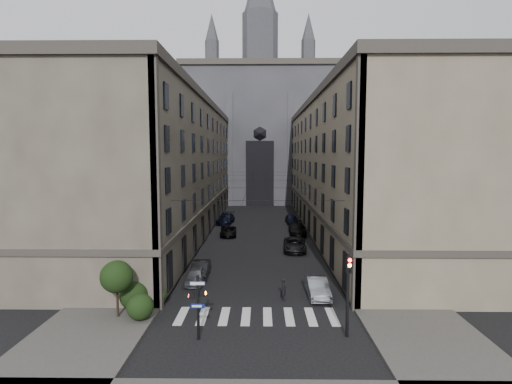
{
  "coord_description": "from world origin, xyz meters",
  "views": [
    {
      "loc": [
        0.3,
        -21.73,
        11.25
      ],
      "look_at": [
        -0.12,
        10.01,
        8.2
      ],
      "focal_mm": 28.0,
      "sensor_mm": 36.0,
      "label": 1
    }
  ],
  "objects_px": {
    "car_left_midfar": "(228,231)",
    "car_right_midnear": "(295,245)",
    "car_left_midnear": "(200,269)",
    "gothic_tower": "(260,126)",
    "car_left_near": "(196,276)",
    "car_left_far": "(226,219)",
    "pedestrian": "(284,289)",
    "traffic_light_right": "(348,285)",
    "pedestrian_signal_left": "(198,302)",
    "car_right_midfar": "(297,229)",
    "car_right_far": "(292,219)",
    "car_right_near": "(317,287)"
  },
  "relations": [
    {
      "from": "car_left_near",
      "to": "car_right_midfar",
      "type": "xyz_separation_m",
      "value": [
        10.74,
        21.21,
        0.15
      ]
    },
    {
      "from": "car_left_far",
      "to": "car_left_near",
      "type": "bearing_deg",
      "value": -83.64
    },
    {
      "from": "car_left_midnear",
      "to": "car_right_far",
      "type": "bearing_deg",
      "value": 68.22
    },
    {
      "from": "car_left_near",
      "to": "pedestrian",
      "type": "height_order",
      "value": "pedestrian"
    },
    {
      "from": "pedestrian_signal_left",
      "to": "car_right_far",
      "type": "xyz_separation_m",
      "value": [
        8.75,
        40.38,
        -1.56
      ]
    },
    {
      "from": "car_right_midfar",
      "to": "car_right_midnear",
      "type": "bearing_deg",
      "value": -95.81
    },
    {
      "from": "car_left_midnear",
      "to": "car_left_midfar",
      "type": "xyz_separation_m",
      "value": [
        1.06,
        18.33,
        -0.07
      ]
    },
    {
      "from": "traffic_light_right",
      "to": "car_left_midnear",
      "type": "distance_m",
      "value": 16.26
    },
    {
      "from": "traffic_light_right",
      "to": "car_right_far",
      "type": "xyz_separation_m",
      "value": [
        -0.37,
        39.96,
        -2.52
      ]
    },
    {
      "from": "car_left_far",
      "to": "pedestrian",
      "type": "bearing_deg",
      "value": -71.24
    },
    {
      "from": "car_left_midnear",
      "to": "car_left_far",
      "type": "xyz_separation_m",
      "value": [
        -0.16,
        28.05,
        0.09
      ]
    },
    {
      "from": "pedestrian_signal_left",
      "to": "pedestrian",
      "type": "height_order",
      "value": "pedestrian_signal_left"
    },
    {
      "from": "car_left_near",
      "to": "car_left_midfar",
      "type": "distance_m",
      "value": 20.06
    },
    {
      "from": "car_right_midfar",
      "to": "pedestrian",
      "type": "height_order",
      "value": "pedestrian"
    },
    {
      "from": "car_left_near",
      "to": "car_left_far",
      "type": "relative_size",
      "value": 0.7
    },
    {
      "from": "car_right_midnear",
      "to": "car_right_midfar",
      "type": "bearing_deg",
      "value": 86.35
    },
    {
      "from": "car_left_midfar",
      "to": "car_right_midnear",
      "type": "distance_m",
      "value": 11.9
    },
    {
      "from": "traffic_light_right",
      "to": "pedestrian",
      "type": "relative_size",
      "value": 2.92
    },
    {
      "from": "traffic_light_right",
      "to": "car_right_midnear",
      "type": "xyz_separation_m",
      "value": [
        -1.4,
        21.73,
        -2.53
      ]
    },
    {
      "from": "car_left_midfar",
      "to": "pedestrian",
      "type": "xyz_separation_m",
      "value": [
        6.24,
        -24.08,
        0.24
      ]
    },
    {
      "from": "car_left_midnear",
      "to": "car_left_far",
      "type": "relative_size",
      "value": 0.78
    },
    {
      "from": "car_left_near",
      "to": "car_left_midnear",
      "type": "distance_m",
      "value": 1.7
    },
    {
      "from": "car_right_far",
      "to": "gothic_tower",
      "type": "bearing_deg",
      "value": 95.75
    },
    {
      "from": "traffic_light_right",
      "to": "car_left_near",
      "type": "height_order",
      "value": "traffic_light_right"
    },
    {
      "from": "gothic_tower",
      "to": "car_left_midnear",
      "type": "xyz_separation_m",
      "value": [
        -5.26,
        -61.21,
        -17.08
      ]
    },
    {
      "from": "car_right_near",
      "to": "car_left_far",
      "type": "bearing_deg",
      "value": 105.88
    },
    {
      "from": "car_right_far",
      "to": "car_right_midfar",
      "type": "bearing_deg",
      "value": -92.48
    },
    {
      "from": "car_left_far",
      "to": "car_left_midnear",
      "type": "bearing_deg",
      "value": -83.36
    },
    {
      "from": "car_left_near",
      "to": "car_left_midfar",
      "type": "relative_size",
      "value": 0.83
    },
    {
      "from": "car_right_midfar",
      "to": "car_left_far",
      "type": "bearing_deg",
      "value": 142.61
    },
    {
      "from": "pedestrian",
      "to": "car_left_midfar",
      "type": "bearing_deg",
      "value": 19.57
    },
    {
      "from": "pedestrian_signal_left",
      "to": "traffic_light_right",
      "type": "relative_size",
      "value": 0.77
    },
    {
      "from": "car_right_near",
      "to": "car_right_midfar",
      "type": "xyz_separation_m",
      "value": [
        0.61,
        24.32,
        0.07
      ]
    },
    {
      "from": "pedestrian_signal_left",
      "to": "traffic_light_right",
      "type": "distance_m",
      "value": 9.18
    },
    {
      "from": "gothic_tower",
      "to": "pedestrian",
      "type": "distance_m",
      "value": 69.09
    },
    {
      "from": "car_left_midfar",
      "to": "car_right_midfar",
      "type": "relative_size",
      "value": 0.84
    },
    {
      "from": "pedestrian_signal_left",
      "to": "traffic_light_right",
      "type": "xyz_separation_m",
      "value": [
        9.11,
        0.42,
        0.97
      ]
    },
    {
      "from": "pedestrian_signal_left",
      "to": "car_right_midfar",
      "type": "relative_size",
      "value": 0.71
    },
    {
      "from": "car_right_far",
      "to": "pedestrian",
      "type": "xyz_separation_m",
      "value": [
        -3.19,
        -33.88,
        0.12
      ]
    },
    {
      "from": "car_left_near",
      "to": "car_left_midnear",
      "type": "height_order",
      "value": "car_left_midnear"
    },
    {
      "from": "pedestrian_signal_left",
      "to": "car_left_far",
      "type": "height_order",
      "value": "pedestrian_signal_left"
    },
    {
      "from": "gothic_tower",
      "to": "car_right_midfar",
      "type": "relative_size",
      "value": 10.32
    },
    {
      "from": "gothic_tower",
      "to": "pedestrian",
      "type": "xyz_separation_m",
      "value": [
        2.04,
        -66.96,
        -16.91
      ]
    },
    {
      "from": "gothic_tower",
      "to": "car_left_near",
      "type": "distance_m",
      "value": 65.42
    },
    {
      "from": "gothic_tower",
      "to": "car_right_midfar",
      "type": "distance_m",
      "value": 45.33
    },
    {
      "from": "car_left_midnear",
      "to": "car_right_midfar",
      "type": "xyz_separation_m",
      "value": [
        10.61,
        19.52,
        0.1
      ]
    },
    {
      "from": "gothic_tower",
      "to": "car_left_far",
      "type": "bearing_deg",
      "value": -99.29
    },
    {
      "from": "pedestrian_signal_left",
      "to": "car_left_near",
      "type": "bearing_deg",
      "value": 100.09
    },
    {
      "from": "car_right_near",
      "to": "pedestrian",
      "type": "xyz_separation_m",
      "value": [
        -2.69,
        -0.95,
        0.15
      ]
    },
    {
      "from": "pedestrian_signal_left",
      "to": "pedestrian",
      "type": "relative_size",
      "value": 2.25
    }
  ]
}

